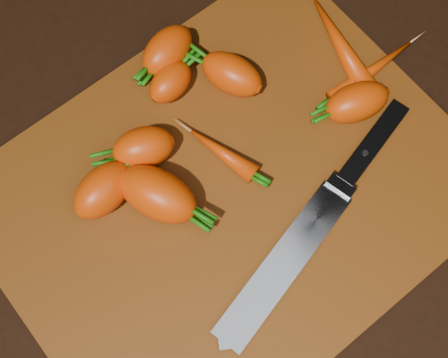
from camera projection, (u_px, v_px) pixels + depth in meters
ground at (230, 196)px, 0.69m from camera, size 2.00×2.00×0.01m
cutting_board at (230, 193)px, 0.68m from camera, size 0.50×0.40×0.01m
carrot_0 at (103, 190)px, 0.65m from camera, size 0.08×0.06×0.05m
carrot_1 at (143, 148)px, 0.67m from camera, size 0.08×0.07×0.05m
carrot_2 at (157, 194)px, 0.65m from camera, size 0.08×0.10×0.05m
carrot_3 at (232, 74)px, 0.70m from camera, size 0.07×0.08×0.04m
carrot_4 at (167, 51)px, 0.71m from camera, size 0.08×0.06×0.04m
carrot_5 at (170, 82)px, 0.70m from camera, size 0.06×0.05×0.04m
carrot_6 at (357, 102)px, 0.69m from camera, size 0.08×0.06×0.04m
carrot_7 at (340, 44)px, 0.72m from camera, size 0.06×0.13×0.03m
carrot_8 at (372, 71)px, 0.71m from camera, size 0.12×0.02×0.02m
carrot_9 at (222, 153)px, 0.68m from camera, size 0.04×0.09×0.02m
knife at (294, 249)px, 0.65m from camera, size 0.32×0.11×0.02m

